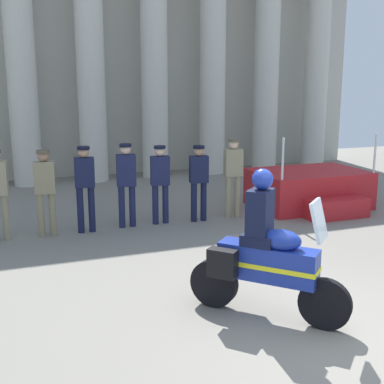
# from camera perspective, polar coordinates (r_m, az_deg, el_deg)

# --- Properties ---
(ground_plane) EXTENTS (28.00, 28.00, 0.00)m
(ground_plane) POSITION_cam_1_polar(r_m,az_deg,el_deg) (6.49, 15.19, -15.01)
(ground_plane) COLOR gray
(colonnade_backdrop) EXTENTS (14.79, 1.65, 8.18)m
(colonnade_backdrop) POSITION_cam_1_polar(r_m,az_deg,el_deg) (16.27, -4.79, 16.42)
(colonnade_backdrop) COLOR beige
(colonnade_backdrop) RESTS_ON ground_plane
(reviewing_stand) EXTENTS (2.55, 2.26, 1.76)m
(reviewing_stand) POSITION_cam_1_polar(r_m,az_deg,el_deg) (12.34, 13.04, 0.24)
(reviewing_stand) COLOR #B21E23
(reviewing_stand) RESTS_ON ground_plane
(officer_in_row_1) EXTENTS (0.41, 0.27, 1.67)m
(officer_in_row_1) POSITION_cam_1_polar(r_m,az_deg,el_deg) (10.04, -16.07, 0.64)
(officer_in_row_1) COLOR #847A5B
(officer_in_row_1) RESTS_ON ground_plane
(officer_in_row_2) EXTENTS (0.41, 0.27, 1.70)m
(officer_in_row_2) POSITION_cam_1_polar(r_m,az_deg,el_deg) (10.12, -11.86, 1.09)
(officer_in_row_2) COLOR #141938
(officer_in_row_2) RESTS_ON ground_plane
(officer_in_row_3) EXTENTS (0.41, 0.27, 1.71)m
(officer_in_row_3) POSITION_cam_1_polar(r_m,az_deg,el_deg) (10.34, -7.33, 1.50)
(officer_in_row_3) COLOR #191E42
(officer_in_row_3) RESTS_ON ground_plane
(officer_in_row_4) EXTENTS (0.41, 0.27, 1.63)m
(officer_in_row_4) POSITION_cam_1_polar(r_m,az_deg,el_deg) (10.55, -3.58, 1.55)
(officer_in_row_4) COLOR #191E42
(officer_in_row_4) RESTS_ON ground_plane
(officer_in_row_5) EXTENTS (0.41, 0.27, 1.61)m
(officer_in_row_5) POSITION_cam_1_polar(r_m,az_deg,el_deg) (10.72, 0.76, 1.68)
(officer_in_row_5) COLOR #141938
(officer_in_row_5) RESTS_ON ground_plane
(officer_in_row_6) EXTENTS (0.41, 0.27, 1.72)m
(officer_in_row_6) POSITION_cam_1_polar(r_m,az_deg,el_deg) (11.05, 4.61, 2.30)
(officer_in_row_6) COLOR gray
(officer_in_row_6) RESTS_ON ground_plane
(motorcycle_with_rider) EXTENTS (1.51, 1.61, 1.90)m
(motorcycle_with_rider) POSITION_cam_1_polar(r_m,az_deg,el_deg) (6.46, 7.86, -7.12)
(motorcycle_with_rider) COLOR black
(motorcycle_with_rider) RESTS_ON ground_plane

